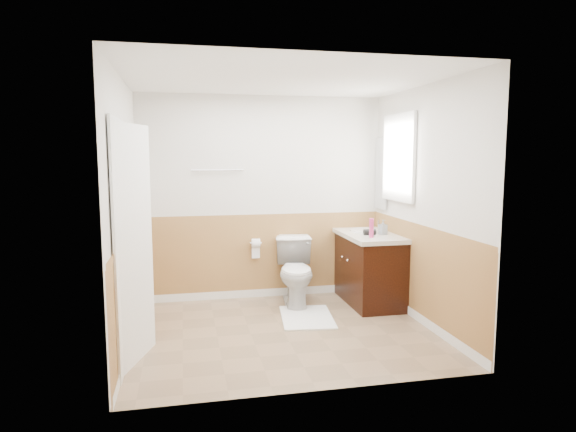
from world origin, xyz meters
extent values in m
plane|color=#8C7051|center=(0.00, 0.00, 0.00)|extent=(3.00, 3.00, 0.00)
plane|color=white|center=(0.00, 0.00, 2.50)|extent=(3.00, 3.00, 0.00)
plane|color=silver|center=(0.00, 1.30, 1.25)|extent=(3.00, 0.00, 3.00)
plane|color=silver|center=(0.00, -1.30, 1.25)|extent=(3.00, 0.00, 3.00)
plane|color=silver|center=(-1.50, 0.00, 1.25)|extent=(0.00, 3.00, 3.00)
plane|color=silver|center=(1.50, 0.00, 1.25)|extent=(0.00, 3.00, 3.00)
plane|color=#B48248|center=(0.00, 1.29, 0.50)|extent=(3.00, 0.00, 3.00)
plane|color=#B48248|center=(0.00, -1.29, 0.50)|extent=(3.00, 0.00, 3.00)
plane|color=#B48248|center=(-1.49, 0.00, 0.50)|extent=(0.00, 2.60, 2.60)
plane|color=#B48248|center=(1.49, 0.00, 0.50)|extent=(0.00, 2.60, 2.60)
imported|color=white|center=(0.33, 0.89, 0.39)|extent=(0.53, 0.82, 0.79)
cube|color=white|center=(0.33, 0.35, 0.01)|extent=(0.64, 0.86, 0.02)
cube|color=black|center=(1.21, 0.80, 0.40)|extent=(0.55, 1.10, 0.80)
sphere|color=silver|center=(0.91, 0.70, 0.55)|extent=(0.03, 0.03, 0.03)
sphere|color=silver|center=(0.91, 0.90, 0.55)|extent=(0.03, 0.03, 0.03)
cube|color=beige|center=(1.20, 0.80, 0.83)|extent=(0.60, 1.15, 0.05)
cylinder|color=white|center=(1.21, 0.95, 0.86)|extent=(0.36, 0.36, 0.02)
cylinder|color=silver|center=(1.39, 0.95, 0.92)|extent=(0.02, 0.02, 0.14)
cylinder|color=#D2367A|center=(1.11, 0.48, 0.96)|extent=(0.05, 0.05, 0.22)
imported|color=gray|center=(1.33, 0.67, 0.94)|extent=(0.09, 0.10, 0.17)
cylinder|color=black|center=(1.16, 0.66, 0.89)|extent=(0.14, 0.07, 0.07)
cylinder|color=black|center=(1.13, 0.74, 0.86)|extent=(0.03, 0.03, 0.07)
cube|color=silver|center=(1.48, 1.10, 1.55)|extent=(0.02, 0.35, 0.90)
cube|color=white|center=(1.47, 0.59, 1.75)|extent=(0.04, 0.80, 1.00)
cube|color=white|center=(1.49, 0.59, 1.75)|extent=(0.01, 0.70, 0.90)
cube|color=white|center=(-1.40, -0.45, 1.02)|extent=(0.29, 0.78, 2.04)
cube|color=white|center=(-1.48, -0.45, 1.03)|extent=(0.02, 0.92, 2.10)
sphere|color=silver|center=(-1.34, -0.12, 0.95)|extent=(0.06, 0.06, 0.06)
cylinder|color=silver|center=(-0.55, 1.25, 1.60)|extent=(0.62, 0.02, 0.02)
cylinder|color=silver|center=(-0.10, 1.23, 0.70)|extent=(0.14, 0.02, 0.02)
cylinder|color=white|center=(-0.10, 1.23, 0.70)|extent=(0.10, 0.11, 0.11)
cube|color=white|center=(-0.10, 1.23, 0.59)|extent=(0.10, 0.01, 0.16)
camera|label=1|loc=(-0.96, -4.74, 1.78)|focal=30.88mm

